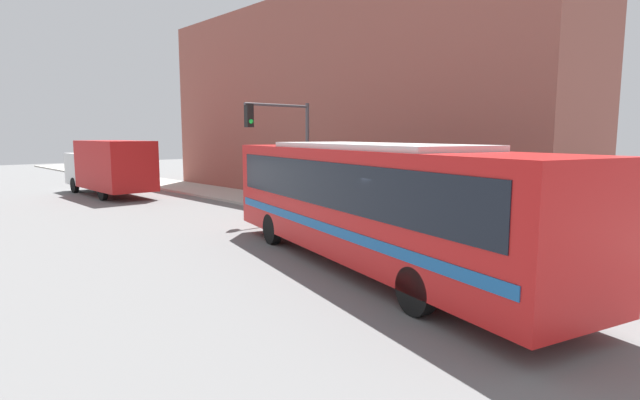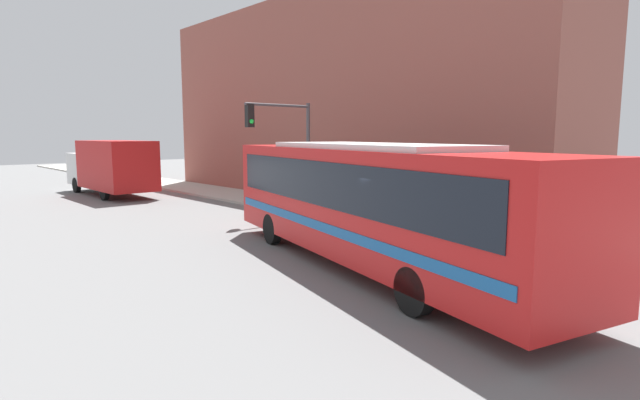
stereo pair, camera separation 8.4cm
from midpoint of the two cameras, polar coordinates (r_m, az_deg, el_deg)
The scene contains 8 objects.
ground_plane at distance 11.25m, azimuth 13.45°, elevation -10.40°, with size 120.00×120.00×0.00m, color slate.
sidewalk at distance 30.22m, azimuth -11.89°, elevation 0.93°, with size 3.26×70.00×0.12m.
building_facade at distance 28.08m, azimuth 2.61°, elevation 11.33°, with size 6.00×25.92×10.62m.
city_bus at distance 12.78m, azimuth 5.85°, elevation 0.37°, with size 5.51×12.40×3.20m.
delivery_truck at distance 30.53m, azimuth -22.72°, elevation 3.63°, with size 2.48×8.11×3.09m.
fire_hydrant at distance 17.00m, azimuth 14.42°, elevation -2.74°, with size 0.25×0.33×0.70m.
traffic_light_pole at distance 20.89m, azimuth -3.77°, elevation 7.25°, with size 3.28×0.35×4.63m.
pedestrian_near_corner at distance 23.25m, azimuth -0.83°, elevation 1.69°, with size 0.34×0.34×1.85m.
Camera 2 is at (-8.84, -6.05, 3.41)m, focal length 28.00 mm.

